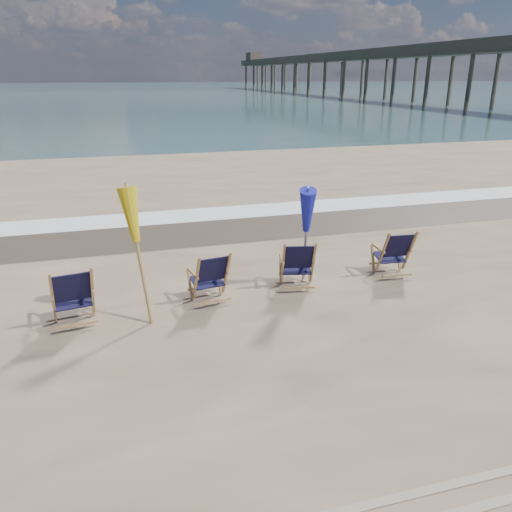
{
  "coord_description": "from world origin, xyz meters",
  "views": [
    {
      "loc": [
        -2.14,
        -5.32,
        3.76
      ],
      "look_at": [
        0.0,
        2.2,
        0.9
      ],
      "focal_mm": 35.0,
      "sensor_mm": 36.0,
      "label": 1
    }
  ],
  "objects_px": {
    "beach_chair_3": "(410,253)",
    "beach_chair_1": "(227,275)",
    "umbrella_blue": "(307,208)",
    "beach_chair_2": "(313,265)",
    "beach_chair_0": "(93,294)",
    "umbrella_yellow": "(137,222)",
    "fishing_pier": "(359,68)"
  },
  "relations": [
    {
      "from": "beach_chair_3",
      "to": "beach_chair_1",
      "type": "bearing_deg",
      "value": 6.29
    },
    {
      "from": "umbrella_blue",
      "to": "beach_chair_2",
      "type": "bearing_deg",
      "value": -68.98
    },
    {
      "from": "beach_chair_3",
      "to": "umbrella_blue",
      "type": "xyz_separation_m",
      "value": [
        -2.12,
        0.14,
        1.0
      ]
    },
    {
      "from": "beach_chair_0",
      "to": "beach_chair_1",
      "type": "height_order",
      "value": "beach_chair_0"
    },
    {
      "from": "beach_chair_3",
      "to": "umbrella_yellow",
      "type": "height_order",
      "value": "umbrella_yellow"
    },
    {
      "from": "beach_chair_0",
      "to": "fishing_pier",
      "type": "height_order",
      "value": "fishing_pier"
    },
    {
      "from": "umbrella_yellow",
      "to": "umbrella_blue",
      "type": "distance_m",
      "value": 3.04
    },
    {
      "from": "beach_chair_2",
      "to": "umbrella_yellow",
      "type": "distance_m",
      "value": 3.29
    },
    {
      "from": "beach_chair_1",
      "to": "umbrella_yellow",
      "type": "relative_size",
      "value": 0.45
    },
    {
      "from": "beach_chair_0",
      "to": "umbrella_blue",
      "type": "height_order",
      "value": "umbrella_blue"
    },
    {
      "from": "umbrella_yellow",
      "to": "fishing_pier",
      "type": "height_order",
      "value": "fishing_pier"
    },
    {
      "from": "beach_chair_3",
      "to": "umbrella_yellow",
      "type": "relative_size",
      "value": 0.46
    },
    {
      "from": "beach_chair_1",
      "to": "umbrella_blue",
      "type": "bearing_deg",
      "value": -179.76
    },
    {
      "from": "beach_chair_1",
      "to": "beach_chair_0",
      "type": "bearing_deg",
      "value": -2.77
    },
    {
      "from": "beach_chair_2",
      "to": "fishing_pier",
      "type": "distance_m",
      "value": 80.5
    },
    {
      "from": "beach_chair_3",
      "to": "umbrella_blue",
      "type": "bearing_deg",
      "value": 0.64
    },
    {
      "from": "beach_chair_2",
      "to": "beach_chair_1",
      "type": "bearing_deg",
      "value": 13.98
    },
    {
      "from": "beach_chair_2",
      "to": "umbrella_blue",
      "type": "distance_m",
      "value": 1.04
    },
    {
      "from": "umbrella_yellow",
      "to": "beach_chair_1",
      "type": "bearing_deg",
      "value": 11.45
    },
    {
      "from": "beach_chair_2",
      "to": "beach_chair_3",
      "type": "distance_m",
      "value": 2.04
    },
    {
      "from": "umbrella_blue",
      "to": "fishing_pier",
      "type": "distance_m",
      "value": 80.31
    },
    {
      "from": "beach_chair_3",
      "to": "umbrella_blue",
      "type": "distance_m",
      "value": 2.35
    },
    {
      "from": "beach_chair_0",
      "to": "fishing_pier",
      "type": "bearing_deg",
      "value": -128.29
    },
    {
      "from": "beach_chair_0",
      "to": "umbrella_yellow",
      "type": "height_order",
      "value": "umbrella_yellow"
    },
    {
      "from": "fishing_pier",
      "to": "beach_chair_2",
      "type": "bearing_deg",
      "value": -117.26
    },
    {
      "from": "umbrella_blue",
      "to": "fishing_pier",
      "type": "xyz_separation_m",
      "value": [
        36.91,
        71.25,
        3.15
      ]
    },
    {
      "from": "beach_chair_0",
      "to": "fishing_pier",
      "type": "xyz_separation_m",
      "value": [
        40.65,
        71.77,
        4.13
      ]
    },
    {
      "from": "beach_chair_1",
      "to": "umbrella_yellow",
      "type": "bearing_deg",
      "value": 2.1
    },
    {
      "from": "beach_chair_0",
      "to": "beach_chair_1",
      "type": "xyz_separation_m",
      "value": [
        2.21,
        0.25,
        -0.03
      ]
    },
    {
      "from": "umbrella_blue",
      "to": "beach_chair_3",
      "type": "bearing_deg",
      "value": -3.75
    },
    {
      "from": "beach_chair_1",
      "to": "umbrella_blue",
      "type": "relative_size",
      "value": 0.48
    },
    {
      "from": "beach_chair_2",
      "to": "umbrella_yellow",
      "type": "xyz_separation_m",
      "value": [
        -3.06,
        -0.34,
        1.15
      ]
    }
  ]
}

